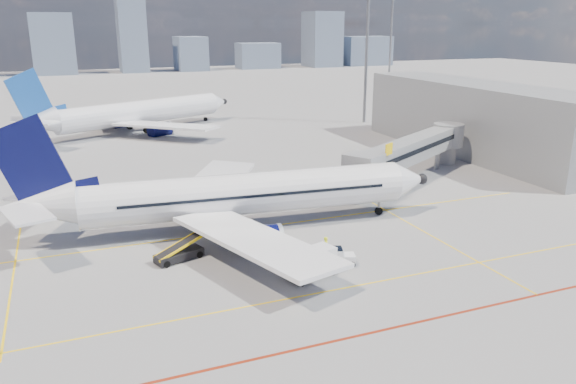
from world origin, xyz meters
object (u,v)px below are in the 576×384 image
at_px(ramp_worker, 326,247).
at_px(baggage_tug, 340,257).
at_px(belt_loader, 180,253).
at_px(main_aircraft, 230,196).
at_px(cargo_dolly, 312,262).
at_px(second_aircraft, 133,113).

bearing_deg(ramp_worker, baggage_tug, -140.40).
distance_m(belt_loader, ramp_worker, 11.65).
bearing_deg(main_aircraft, cargo_dolly, -71.66).
bearing_deg(second_aircraft, ramp_worker, -107.99).
relative_size(cargo_dolly, belt_loader, 0.76).
xyz_separation_m(main_aircraft, ramp_worker, (5.28, -9.07, -2.33)).
distance_m(cargo_dolly, belt_loader, 10.82).
distance_m(baggage_tug, ramp_worker, 1.79).
xyz_separation_m(second_aircraft, ramp_worker, (7.15, -61.95, -2.32)).
relative_size(belt_loader, ramp_worker, 3.13).
bearing_deg(second_aircraft, main_aircraft, -112.55).
height_order(baggage_tug, cargo_dolly, cargo_dolly).
xyz_separation_m(second_aircraft, baggage_tug, (7.49, -63.70, -2.52)).
bearing_deg(main_aircraft, belt_loader, -132.52).
relative_size(baggage_tug, ramp_worker, 1.31).
relative_size(baggage_tug, belt_loader, 0.42).
bearing_deg(belt_loader, second_aircraft, 67.35).
relative_size(main_aircraft, second_aircraft, 1.00).
height_order(main_aircraft, cargo_dolly, main_aircraft).
bearing_deg(cargo_dolly, ramp_worker, 31.37).
bearing_deg(main_aircraft, baggage_tug, -57.03).
height_order(main_aircraft, ramp_worker, main_aircraft).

